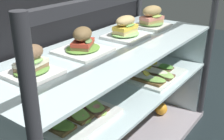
{
  "coord_description": "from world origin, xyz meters",
  "views": [
    {
      "loc": [
        -0.99,
        -0.72,
        1.02
      ],
      "look_at": [
        0.0,
        0.0,
        0.5
      ],
      "focal_mm": 44.82,
      "sensor_mm": 36.0,
      "label": 1
    }
  ],
  "objects_px": {
    "plated_roll_sandwich_far_right": "(152,19)",
    "juice_bottle_tucked_behind": "(96,139)",
    "open_sandwich_tray_near_left_corner": "(149,72)",
    "orange_fruit_beside_bottles": "(161,109)",
    "orange_fruit_near_left_post": "(143,103)",
    "plated_roll_sandwich_right_of_center": "(31,65)",
    "open_sandwich_tray_mid_right": "(69,113)",
    "juice_bottle_front_fourth": "(135,105)",
    "plated_roll_sandwich_near_right_corner": "(125,30)",
    "plated_roll_sandwich_mid_left": "(83,44)",
    "juice_bottle_front_second": "(121,120)"
  },
  "relations": [
    {
      "from": "plated_roll_sandwich_mid_left",
      "to": "juice_bottle_tucked_behind",
      "type": "height_order",
      "value": "plated_roll_sandwich_mid_left"
    },
    {
      "from": "juice_bottle_front_fourth",
      "to": "plated_roll_sandwich_near_right_corner",
      "type": "bearing_deg",
      "value": -167.9
    },
    {
      "from": "plated_roll_sandwich_mid_left",
      "to": "juice_bottle_front_fourth",
      "type": "xyz_separation_m",
      "value": [
        0.47,
        0.01,
        -0.53
      ]
    },
    {
      "from": "plated_roll_sandwich_near_right_corner",
      "to": "orange_fruit_near_left_post",
      "type": "distance_m",
      "value": 0.66
    },
    {
      "from": "open_sandwich_tray_mid_right",
      "to": "orange_fruit_near_left_post",
      "type": "xyz_separation_m",
      "value": [
        0.76,
        0.07,
        -0.33
      ]
    },
    {
      "from": "juice_bottle_front_second",
      "to": "orange_fruit_beside_bottles",
      "type": "distance_m",
      "value": 0.35
    },
    {
      "from": "juice_bottle_tucked_behind",
      "to": "juice_bottle_front_fourth",
      "type": "bearing_deg",
      "value": 1.89
    },
    {
      "from": "juice_bottle_front_second",
      "to": "juice_bottle_front_fourth",
      "type": "relative_size",
      "value": 1.06
    },
    {
      "from": "juice_bottle_tucked_behind",
      "to": "juice_bottle_front_second",
      "type": "bearing_deg",
      "value": -4.93
    },
    {
      "from": "open_sandwich_tray_mid_right",
      "to": "plated_roll_sandwich_mid_left",
      "type": "bearing_deg",
      "value": 15.94
    },
    {
      "from": "plated_roll_sandwich_right_of_center",
      "to": "open_sandwich_tray_mid_right",
      "type": "distance_m",
      "value": 0.29
    },
    {
      "from": "open_sandwich_tray_near_left_corner",
      "to": "juice_bottle_front_second",
      "type": "height_order",
      "value": "open_sandwich_tray_near_left_corner"
    },
    {
      "from": "juice_bottle_tucked_behind",
      "to": "juice_bottle_front_fourth",
      "type": "relative_size",
      "value": 0.96
    },
    {
      "from": "plated_roll_sandwich_mid_left",
      "to": "orange_fruit_near_left_post",
      "type": "relative_size",
      "value": 2.56
    },
    {
      "from": "plated_roll_sandwich_near_right_corner",
      "to": "orange_fruit_beside_bottles",
      "type": "bearing_deg",
      "value": -14.54
    },
    {
      "from": "plated_roll_sandwich_near_right_corner",
      "to": "open_sandwich_tray_near_left_corner",
      "type": "height_order",
      "value": "plated_roll_sandwich_near_right_corner"
    },
    {
      "from": "juice_bottle_tucked_behind",
      "to": "juice_bottle_front_fourth",
      "type": "distance_m",
      "value": 0.41
    },
    {
      "from": "plated_roll_sandwich_far_right",
      "to": "open_sandwich_tray_near_left_corner",
      "type": "relative_size",
      "value": 0.52
    },
    {
      "from": "juice_bottle_front_fourth",
      "to": "open_sandwich_tray_mid_right",
      "type": "bearing_deg",
      "value": -174.92
    },
    {
      "from": "juice_bottle_tucked_behind",
      "to": "plated_roll_sandwich_near_right_corner",
      "type": "bearing_deg",
      "value": -6.67
    },
    {
      "from": "plated_roll_sandwich_right_of_center",
      "to": "juice_bottle_tucked_behind",
      "type": "bearing_deg",
      "value": 2.64
    },
    {
      "from": "orange_fruit_near_left_post",
      "to": "plated_roll_sandwich_far_right",
      "type": "bearing_deg",
      "value": -129.64
    },
    {
      "from": "open_sandwich_tray_mid_right",
      "to": "orange_fruit_near_left_post",
      "type": "distance_m",
      "value": 0.83
    },
    {
      "from": "juice_bottle_front_second",
      "to": "orange_fruit_near_left_post",
      "type": "distance_m",
      "value": 0.34
    },
    {
      "from": "plated_roll_sandwich_right_of_center",
      "to": "juice_bottle_front_second",
      "type": "xyz_separation_m",
      "value": [
        0.56,
        -0.0,
        -0.53
      ]
    },
    {
      "from": "plated_roll_sandwich_far_right",
      "to": "orange_fruit_near_left_post",
      "type": "distance_m",
      "value": 0.59
    },
    {
      "from": "open_sandwich_tray_mid_right",
      "to": "orange_fruit_beside_bottles",
      "type": "xyz_separation_m",
      "value": [
        0.76,
        -0.07,
        -0.33
      ]
    },
    {
      "from": "plated_roll_sandwich_near_right_corner",
      "to": "juice_bottle_tucked_behind",
      "type": "bearing_deg",
      "value": 173.33
    },
    {
      "from": "plated_roll_sandwich_right_of_center",
      "to": "plated_roll_sandwich_mid_left",
      "type": "distance_m",
      "value": 0.29
    },
    {
      "from": "open_sandwich_tray_near_left_corner",
      "to": "juice_bottle_tucked_behind",
      "type": "xyz_separation_m",
      "value": [
        -0.35,
        0.1,
        -0.28
      ]
    },
    {
      "from": "plated_roll_sandwich_near_right_corner",
      "to": "plated_roll_sandwich_right_of_center",
      "type": "bearing_deg",
      "value": 179.02
    },
    {
      "from": "plated_roll_sandwich_near_right_corner",
      "to": "orange_fruit_near_left_post",
      "type": "height_order",
      "value": "plated_roll_sandwich_near_right_corner"
    },
    {
      "from": "orange_fruit_beside_bottles",
      "to": "plated_roll_sandwich_far_right",
      "type": "bearing_deg",
      "value": 119.82
    },
    {
      "from": "plated_roll_sandwich_near_right_corner",
      "to": "juice_bottle_front_second",
      "type": "relative_size",
      "value": 0.83
    },
    {
      "from": "plated_roll_sandwich_mid_left",
      "to": "orange_fruit_beside_bottles",
      "type": "relative_size",
      "value": 2.51
    },
    {
      "from": "plated_roll_sandwich_mid_left",
      "to": "open_sandwich_tray_near_left_corner",
      "type": "relative_size",
      "value": 0.58
    },
    {
      "from": "plated_roll_sandwich_near_right_corner",
      "to": "plated_roll_sandwich_far_right",
      "type": "relative_size",
      "value": 1.04
    },
    {
      "from": "plated_roll_sandwich_right_of_center",
      "to": "juice_bottle_front_fourth",
      "type": "xyz_separation_m",
      "value": [
        0.76,
        0.03,
        -0.53
      ]
    },
    {
      "from": "juice_bottle_front_second",
      "to": "juice_bottle_front_fourth",
      "type": "distance_m",
      "value": 0.21
    },
    {
      "from": "open_sandwich_tray_mid_right",
      "to": "orange_fruit_beside_bottles",
      "type": "relative_size",
      "value": 4.22
    },
    {
      "from": "open_sandwich_tray_near_left_corner",
      "to": "orange_fruit_beside_bottles",
      "type": "relative_size",
      "value": 4.3
    },
    {
      "from": "plated_roll_sandwich_far_right",
      "to": "orange_fruit_beside_bottles",
      "type": "relative_size",
      "value": 2.24
    },
    {
      "from": "orange_fruit_beside_bottles",
      "to": "orange_fruit_near_left_post",
      "type": "relative_size",
      "value": 1.02
    },
    {
      "from": "juice_bottle_front_fourth",
      "to": "orange_fruit_beside_bottles",
      "type": "height_order",
      "value": "juice_bottle_front_fourth"
    },
    {
      "from": "plated_roll_sandwich_right_of_center",
      "to": "orange_fruit_near_left_post",
      "type": "height_order",
      "value": "plated_roll_sandwich_right_of_center"
    },
    {
      "from": "plated_roll_sandwich_far_right",
      "to": "juice_bottle_tucked_behind",
      "type": "xyz_separation_m",
      "value": [
        -0.49,
        0.03,
        -0.55
      ]
    },
    {
      "from": "plated_roll_sandwich_mid_left",
      "to": "open_sandwich_tray_mid_right",
      "type": "relative_size",
      "value": 0.6
    },
    {
      "from": "open_sandwich_tray_mid_right",
      "to": "juice_bottle_front_fourth",
      "type": "height_order",
      "value": "open_sandwich_tray_mid_right"
    },
    {
      "from": "orange_fruit_beside_bottles",
      "to": "orange_fruit_near_left_post",
      "type": "height_order",
      "value": "orange_fruit_beside_bottles"
    },
    {
      "from": "juice_bottle_front_second",
      "to": "juice_bottle_front_fourth",
      "type": "height_order",
      "value": "juice_bottle_front_second"
    }
  ]
}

